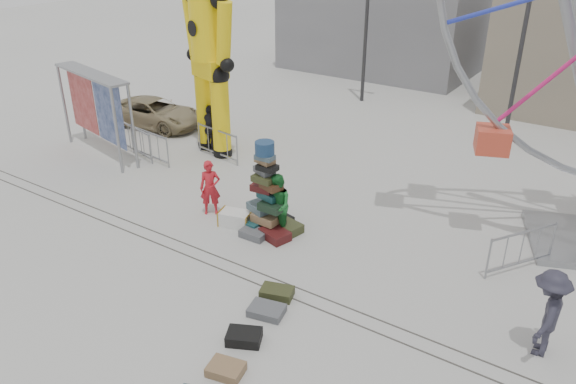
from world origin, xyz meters
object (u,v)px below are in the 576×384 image
Objects in this scene: barricade_wheel_front at (521,250)px; lamp_post_left at (370,0)px; suitcase_tower at (267,206)px; crash_test_dummy at (209,54)px; banner_scaffold at (93,94)px; barricade_dummy_a at (136,141)px; parked_suv at (155,113)px; pedestrian_black at (211,129)px; steamer_trunk at (236,219)px; pedestrian_green at (277,205)px; lamp_post_right at (529,22)px; barricade_dummy_c at (218,144)px; pedestrian_red at (210,188)px; pedestrian_grey at (547,313)px; barricade_dummy_b at (149,146)px.

lamp_post_left is at bearing 74.92° from barricade_wheel_front.
suitcase_tower is 6.69m from crash_test_dummy.
barricade_dummy_a is (1.17, 0.61, -1.69)m from banner_scaffold.
crash_test_dummy is at bearing -108.11° from parked_suv.
pedestrian_black is at bearing 55.77° from barricade_dummy_a.
parked_suv is (-1.79, 2.64, 0.02)m from barricade_dummy_a.
pedestrian_green reaches higher than steamer_trunk.
lamp_post_left is (-7.00, 2.00, 0.00)m from lamp_post_right.
crash_test_dummy is 7.63× the size of steamer_trunk.
barricade_dummy_a is 1.00× the size of barricade_dummy_c.
banner_scaffold is at bearing 130.55° from pedestrian_red.
parked_suv reaches higher than barricade_dummy_c.
pedestrian_black is at bearing -142.53° from lamp_post_right.
pedestrian_green is at bearing -73.65° from lamp_post_left.
pedestrian_grey is at bearing -43.42° from pedestrian_red.
suitcase_tower reaches higher than pedestrian_green.
crash_test_dummy is 4.93m from parked_suv.
pedestrian_grey is at bearing -114.77° from parked_suv.
lamp_post_right reaches higher than suitcase_tower.
steamer_trunk is at bearing -13.46° from barricade_dummy_b.
pedestrian_red reaches higher than barricade_wheel_front.
barricade_wheel_front is 1.14× the size of pedestrian_black.
crash_test_dummy is at bearing -127.57° from pedestrian_black.
steamer_trunk is at bearing -153.93° from suitcase_tower.
steamer_trunk is at bearing -93.51° from pedestrian_grey.
banner_scaffold is 2.38× the size of pedestrian_black.
crash_test_dummy reaches higher than barricade_dummy_a.
parked_suv is at bearing -125.04° from lamp_post_left.
suitcase_tower is 0.64× the size of parked_suv.
suitcase_tower is 2.92× the size of steamer_trunk.
banner_scaffold is at bearing -179.82° from suitcase_tower.
banner_scaffold is 2.15m from barricade_dummy_a.
pedestrian_green is (8.48, -1.14, -1.38)m from banner_scaffold.
banner_scaffold is at bearing -138.96° from barricade_dummy_a.
lamp_post_left reaches higher than pedestrian_grey.
pedestrian_grey reaches higher than pedestrian_red.
banner_scaffold is 4.57m from barricade_dummy_c.
barricade_dummy_c is 1.24× the size of pedestrian_red.
barricade_wheel_front is (9.43, -10.38, -3.93)m from lamp_post_left.
pedestrian_grey is at bearing -4.26° from barricade_dummy_b.
pedestrian_green is at bearing -36.46° from pedestrian_red.
banner_scaffold reaches higher than suitcase_tower.
barricade_dummy_b is 2.37m from barricade_dummy_c.
lamp_post_left is 11.63m from barricade_dummy_b.
lamp_post_right is at bearing 22.80° from pedestrian_red.
barricade_dummy_a is 0.70m from barricade_dummy_b.
barricade_dummy_c is (-3.52, 3.44, 0.34)m from steamer_trunk.
banner_scaffold reaches higher than barricade_dummy_c.
steamer_trunk is at bearing -79.31° from lamp_post_left.
suitcase_tower is at bearing -123.02° from parked_suv.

